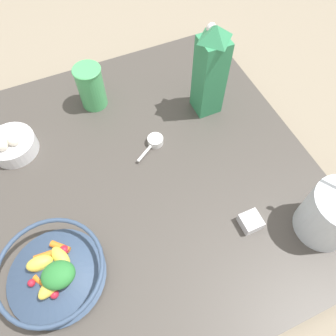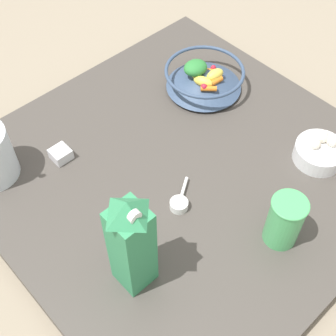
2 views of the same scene
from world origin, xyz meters
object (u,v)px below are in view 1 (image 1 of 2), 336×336
(yogurt_tub, at_px, (334,213))
(fruit_bowl, at_px, (53,272))
(milk_carton, at_px, (210,71))
(spice_jar, at_px, (250,222))
(drinking_cup, at_px, (91,86))
(garlic_bowl, at_px, (12,145))

(yogurt_tub, bearing_deg, fruit_bowl, -12.62)
(milk_carton, height_order, spice_jar, milk_carton)
(yogurt_tub, xyz_separation_m, spice_jar, (0.15, -0.07, -0.06))
(drinking_cup, height_order, spice_jar, drinking_cup)
(milk_carton, bearing_deg, garlic_bowl, -7.12)
(drinking_cup, relative_size, garlic_bowl, 1.05)
(fruit_bowl, relative_size, spice_jar, 4.81)
(spice_jar, bearing_deg, garlic_bowl, -42.95)
(milk_carton, distance_m, spice_jar, 0.40)
(garlic_bowl, bearing_deg, milk_carton, 172.88)
(drinking_cup, height_order, garlic_bowl, drinking_cup)
(fruit_bowl, height_order, drinking_cup, drinking_cup)
(milk_carton, bearing_deg, spice_jar, 79.06)
(milk_carton, relative_size, spice_jar, 5.86)
(fruit_bowl, height_order, milk_carton, milk_carton)
(fruit_bowl, distance_m, drinking_cup, 0.52)
(yogurt_tub, xyz_separation_m, drinking_cup, (0.38, -0.60, -0.01))
(fruit_bowl, distance_m, milk_carton, 0.62)
(yogurt_tub, relative_size, spice_jar, 5.57)
(fruit_bowl, xyz_separation_m, spice_jar, (-0.45, 0.06, -0.03))
(fruit_bowl, bearing_deg, spice_jar, 172.13)
(fruit_bowl, distance_m, garlic_bowl, 0.39)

